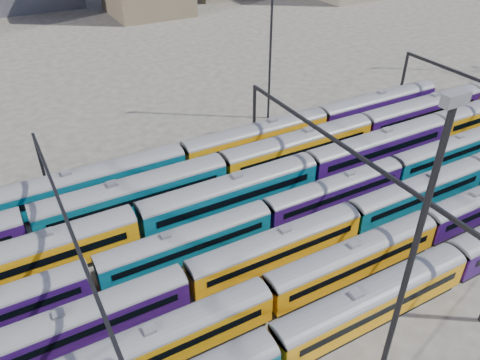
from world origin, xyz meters
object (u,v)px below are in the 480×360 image
rake_2 (186,280)px  mast_2 (405,284)px  rake_0 (454,259)px  rake_1 (426,225)px

rake_2 → mast_2: bearing=-68.0°
rake_0 → rake_1: (1.82, 5.00, -0.09)m
rake_1 → mast_2: bearing=-146.8°
rake_0 → mast_2: bearing=-157.0°
rake_0 → rake_2: rake_0 is taller
rake_1 → mast_2: size_ratio=4.58×
rake_0 → mast_2: mast_2 is taller
rake_1 → rake_2: rake_1 is taller
rake_0 → rake_1: rake_0 is taller
rake_2 → mast_2: mast_2 is taller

